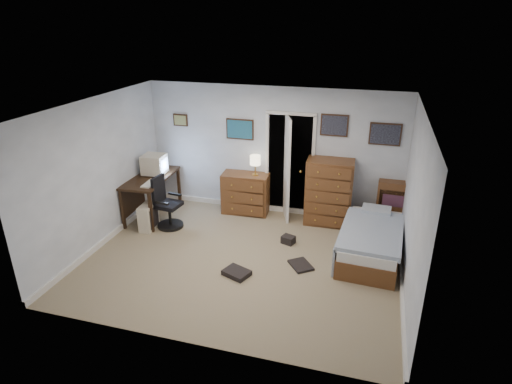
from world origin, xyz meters
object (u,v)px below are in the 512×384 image
at_px(office_chair, 167,208).
at_px(computer_desk, 147,185).
at_px(bed, 370,241).
at_px(tall_dresser, 329,192).
at_px(low_dresser, 246,193).

bearing_deg(office_chair, computer_desk, 154.93).
distance_m(computer_desk, bed, 4.32).
relative_size(computer_desk, tall_dresser, 1.15).
distance_m(office_chair, tall_dresser, 3.04).
relative_size(low_dresser, bed, 0.50).
bearing_deg(computer_desk, tall_dresser, 7.13).
bearing_deg(computer_desk, bed, -8.72).
distance_m(tall_dresser, bed, 1.38).
bearing_deg(tall_dresser, low_dresser, 176.69).
height_order(low_dresser, bed, low_dresser).
xyz_separation_m(tall_dresser, bed, (0.83, -1.05, -0.35)).
bearing_deg(bed, office_chair, -177.31).
height_order(office_chair, bed, office_chair).
bearing_deg(low_dresser, tall_dresser, -4.35).
xyz_separation_m(computer_desk, office_chair, (0.59, -0.36, -0.25)).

